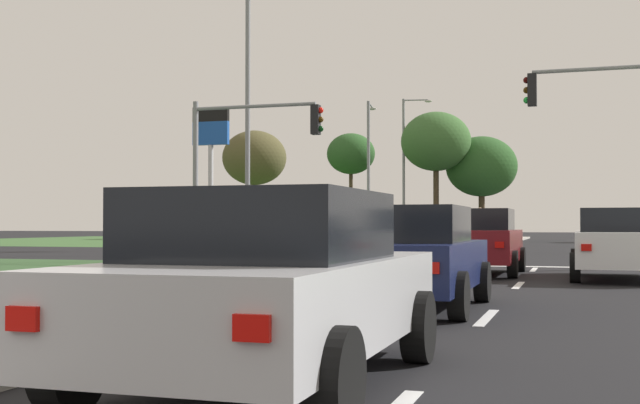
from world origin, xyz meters
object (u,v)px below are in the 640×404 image
car_maroon_fourth (478,241)px  car_silver_seventh (269,286)px  car_teal_second (482,231)px  car_blue_sixth (377,235)px  street_lamp_third (369,164)px  car_navy_fifth (409,256)px  street_lamp_fourth (406,162)px  traffic_signal_near_right (627,124)px  pedestrian_at_median (480,223)px  treeline_fourth (481,167)px  traffic_signal_near_left (242,149)px  treeline_third (436,142)px  fuel_price_totem (211,145)px  treeline_near (254,158)px  treeline_second (351,154)px  street_lamp_second (253,109)px  car_white_near (618,243)px

car_maroon_fourth → car_silver_seventh: 14.63m
car_teal_second → car_blue_sixth: size_ratio=1.05×
car_silver_seventh → street_lamp_third: (-10.52, 45.17, 4.36)m
car_navy_fifth → street_lamp_fourth: 51.50m
traffic_signal_near_right → pedestrian_at_median: traffic_signal_near_right is taller
car_maroon_fourth → treeline_fourth: bearing=96.2°
traffic_signal_near_left → street_lamp_fourth: street_lamp_fourth is taller
car_silver_seventh → traffic_signal_near_right: (3.63, 19.07, 3.34)m
treeline_third → car_silver_seventh: bearing=-81.9°
car_navy_fifth → car_blue_sixth: 22.05m
traffic_signal_near_right → street_lamp_third: (-14.16, 26.10, 1.02)m
car_maroon_fourth → car_silver_seventh: size_ratio=1.05×
street_lamp_third → treeline_fourth: (5.63, 13.65, 0.61)m
car_maroon_fourth → street_lamp_third: size_ratio=0.48×
car_navy_fifth → fuel_price_totem: bearing=121.1°
car_teal_second → treeline_near: (-19.68, 3.81, 6.17)m
car_silver_seventh → traffic_signal_near_left: bearing=113.5°
car_teal_second → treeline_second: bearing=-10.9°
treeline_near → treeline_fourth: 19.38m
car_teal_second → treeline_third: size_ratio=0.45×
car_navy_fifth → street_lamp_second: 22.16m
car_blue_sixth → treeline_third: (-2.39, 29.33, 6.75)m
car_teal_second → traffic_signal_near_right: bearing=102.6°
traffic_signal_near_left → street_lamp_fourth: 37.14m
street_lamp_third → treeline_near: 19.87m
street_lamp_second → treeline_near: bearing=112.0°
car_navy_fifth → street_lamp_third: size_ratio=0.47×
pedestrian_at_median → car_navy_fifth: bearing=103.8°
street_lamp_second → treeline_second: (-4.86, 32.80, 0.96)m
treeline_near → treeline_second: bearing=-11.0°
traffic_signal_near_right → street_lamp_fourth: size_ratio=0.55×
car_maroon_fourth → fuel_price_totem: fuel_price_totem is taller
street_lamp_third → street_lamp_fourth: 10.96m
car_navy_fifth → pedestrian_at_median: bearing=94.4°
car_maroon_fourth → street_lamp_second: bearing=134.8°
traffic_signal_near_right → street_lamp_fourth: street_lamp_fourth is taller
street_lamp_second → car_blue_sixth: bearing=27.0°
traffic_signal_near_left → street_lamp_third: street_lamp_third is taller
street_lamp_third → treeline_third: (2.44, 11.38, 2.43)m
car_blue_sixth → street_lamp_third: size_ratio=0.46×
pedestrian_at_median → car_blue_sixth: bearing=74.9°
traffic_signal_near_left → street_lamp_second: bearing=108.9°
traffic_signal_near_left → car_navy_fifth: bearing=-58.1°
car_white_near → traffic_signal_near_right: (0.51, 5.43, 3.29)m
car_silver_seventh → treeline_third: bearing=98.1°
car_teal_second → street_lamp_fourth: size_ratio=0.40×
treeline_third → pedestrian_at_median: bearing=-75.2°
traffic_signal_near_left → fuel_price_totem: size_ratio=0.79×
car_maroon_fourth → treeline_fourth: size_ratio=0.54×
street_lamp_fourth → pedestrian_at_median: size_ratio=5.69×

